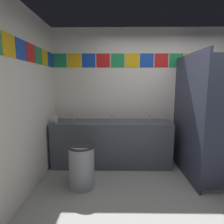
# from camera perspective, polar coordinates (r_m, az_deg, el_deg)

# --- Properties ---
(ground_plane) EXTENTS (9.38, 9.38, 0.00)m
(ground_plane) POSITION_cam_1_polar(r_m,az_deg,el_deg) (2.90, 21.06, -25.17)
(ground_plane) COLOR #9E9E99
(wall_back) EXTENTS (4.26, 0.09, 2.64)m
(wall_back) POSITION_cam_1_polar(r_m,az_deg,el_deg) (3.96, 14.14, 4.77)
(wall_back) COLOR silver
(wall_back) RESTS_ON ground_plane
(wall_side) EXTENTS (0.09, 3.13, 2.64)m
(wall_side) POSITION_cam_1_polar(r_m,az_deg,el_deg) (2.58, -28.43, 1.78)
(wall_side) COLOR silver
(wall_side) RESTS_ON ground_plane
(vanity_counter) EXTENTS (2.23, 0.57, 0.86)m
(vanity_counter) POSITION_cam_1_polar(r_m,az_deg,el_deg) (3.70, -0.14, -9.21)
(vanity_counter) COLOR #4C515B
(vanity_counter) RESTS_ON ground_plane
(faucet_left) EXTENTS (0.04, 0.10, 0.14)m
(faucet_left) POSITION_cam_1_polar(r_m,az_deg,el_deg) (3.76, -11.52, -1.73)
(faucet_left) COLOR silver
(faucet_left) RESTS_ON vanity_counter
(faucet_center) EXTENTS (0.04, 0.10, 0.14)m
(faucet_center) POSITION_cam_1_polar(r_m,az_deg,el_deg) (3.67, -0.12, -1.79)
(faucet_center) COLOR silver
(faucet_center) RESTS_ON vanity_counter
(faucet_right) EXTENTS (0.04, 0.10, 0.14)m
(faucet_right) POSITION_cam_1_polar(r_m,az_deg,el_deg) (3.73, 11.34, -1.78)
(faucet_right) COLOR silver
(faucet_right) RESTS_ON vanity_counter
(soap_dispenser) EXTENTS (0.09, 0.09, 0.16)m
(soap_dispenser) POSITION_cam_1_polar(r_m,az_deg,el_deg) (3.58, -16.96, -2.04)
(soap_dispenser) COLOR #B7BABF
(soap_dispenser) RESTS_ON vanity_counter
(stall_divider) EXTENTS (0.92, 1.32, 2.06)m
(stall_divider) POSITION_cam_1_polar(r_m,az_deg,el_deg) (3.27, 26.19, -2.00)
(stall_divider) COLOR #33384C
(stall_divider) RESTS_ON ground_plane
(toilet) EXTENTS (0.39, 0.49, 0.74)m
(toilet) POSITION_cam_1_polar(r_m,az_deg,el_deg) (4.07, 27.42, -10.60)
(toilet) COLOR white
(toilet) RESTS_ON ground_plane
(trash_bin) EXTENTS (0.39, 0.39, 0.68)m
(trash_bin) POSITION_cam_1_polar(r_m,az_deg,el_deg) (3.02, -9.13, -15.83)
(trash_bin) COLOR #999EA3
(trash_bin) RESTS_ON ground_plane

